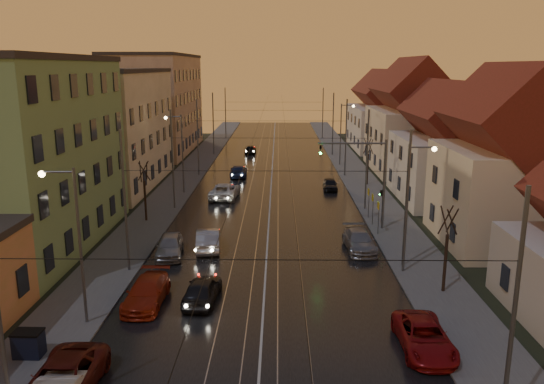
{
  "coord_description": "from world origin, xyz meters",
  "views": [
    {
      "loc": [
        0.78,
        -22.2,
        12.61
      ],
      "look_at": [
        0.26,
        20.64,
        2.44
      ],
      "focal_mm": 35.0,
      "sensor_mm": 36.0,
      "label": 1
    }
  ],
  "objects_px": {
    "driving_car_2": "(225,191)",
    "parked_left_1": "(62,381)",
    "driving_car_1": "(208,239)",
    "driving_car_0": "(202,289)",
    "driving_car_3": "(238,171)",
    "traffic_light_mast": "(372,173)",
    "parked_right_2": "(330,184)",
    "street_lamp_2": "(179,146)",
    "parked_left_2": "(147,292)",
    "driving_car_4": "(250,149)",
    "street_lamp_1": "(412,194)",
    "street_lamp_0": "(73,231)",
    "parked_left_3": "(170,246)",
    "parked_right_0": "(424,337)",
    "street_lamp_3": "(343,128)",
    "parked_right_1": "(359,241)",
    "dumpster": "(29,344)"
  },
  "relations": [
    {
      "from": "street_lamp_2",
      "to": "street_lamp_3",
      "type": "bearing_deg",
      "value": 41.31
    },
    {
      "from": "parked_left_3",
      "to": "parked_right_0",
      "type": "distance_m",
      "value": 18.56
    },
    {
      "from": "traffic_light_mast",
      "to": "driving_car_4",
      "type": "relative_size",
      "value": 1.87
    },
    {
      "from": "driving_car_3",
      "to": "parked_left_1",
      "type": "relative_size",
      "value": 0.89
    },
    {
      "from": "driving_car_2",
      "to": "driving_car_3",
      "type": "xyz_separation_m",
      "value": [
        0.57,
        10.41,
        -0.07
      ]
    },
    {
      "from": "driving_car_2",
      "to": "driving_car_3",
      "type": "distance_m",
      "value": 10.42
    },
    {
      "from": "driving_car_0",
      "to": "driving_car_2",
      "type": "height_order",
      "value": "driving_car_2"
    },
    {
      "from": "driving_car_1",
      "to": "driving_car_2",
      "type": "relative_size",
      "value": 0.84
    },
    {
      "from": "parked_right_0",
      "to": "driving_car_3",
      "type": "bearing_deg",
      "value": 106.17
    },
    {
      "from": "parked_left_2",
      "to": "street_lamp_1",
      "type": "bearing_deg",
      "value": 20.74
    },
    {
      "from": "street_lamp_1",
      "to": "parked_left_3",
      "type": "distance_m",
      "value": 16.36
    },
    {
      "from": "driving_car_4",
      "to": "dumpster",
      "type": "relative_size",
      "value": 3.21
    },
    {
      "from": "driving_car_2",
      "to": "parked_left_3",
      "type": "bearing_deg",
      "value": 86.84
    },
    {
      "from": "street_lamp_3",
      "to": "parked_left_1",
      "type": "relative_size",
      "value": 1.53
    },
    {
      "from": "driving_car_1",
      "to": "driving_car_2",
      "type": "xyz_separation_m",
      "value": [
        -0.29,
        14.83,
        0.0
      ]
    },
    {
      "from": "traffic_light_mast",
      "to": "driving_car_3",
      "type": "bearing_deg",
      "value": 119.99
    },
    {
      "from": "driving_car_0",
      "to": "traffic_light_mast",
      "type": "bearing_deg",
      "value": -126.21
    },
    {
      "from": "driving_car_1",
      "to": "parked_right_2",
      "type": "bearing_deg",
      "value": -125.65
    },
    {
      "from": "parked_right_1",
      "to": "parked_right_2",
      "type": "xyz_separation_m",
      "value": [
        -0.29,
        18.6,
        -0.07
      ]
    },
    {
      "from": "street_lamp_3",
      "to": "parked_right_2",
      "type": "relative_size",
      "value": 2.24
    },
    {
      "from": "traffic_light_mast",
      "to": "driving_car_1",
      "type": "xyz_separation_m",
      "value": [
        -12.17,
        -4.63,
        -3.85
      ]
    },
    {
      "from": "driving_car_0",
      "to": "driving_car_3",
      "type": "distance_m",
      "value": 33.85
    },
    {
      "from": "street_lamp_0",
      "to": "street_lamp_3",
      "type": "height_order",
      "value": "same"
    },
    {
      "from": "street_lamp_0",
      "to": "driving_car_4",
      "type": "distance_m",
      "value": 53.86
    },
    {
      "from": "street_lamp_3",
      "to": "driving_car_2",
      "type": "relative_size",
      "value": 1.49
    },
    {
      "from": "driving_car_1",
      "to": "parked_left_2",
      "type": "relative_size",
      "value": 0.95
    },
    {
      "from": "driving_car_1",
      "to": "driving_car_4",
      "type": "bearing_deg",
      "value": -97.48
    },
    {
      "from": "traffic_light_mast",
      "to": "parked_right_2",
      "type": "height_order",
      "value": "traffic_light_mast"
    },
    {
      "from": "driving_car_0",
      "to": "parked_left_3",
      "type": "xyz_separation_m",
      "value": [
        -3.23,
        7.14,
        0.03
      ]
    },
    {
      "from": "driving_car_1",
      "to": "driving_car_2",
      "type": "distance_m",
      "value": 14.84
    },
    {
      "from": "driving_car_2",
      "to": "driving_car_1",
      "type": "bearing_deg",
      "value": 95.46
    },
    {
      "from": "driving_car_0",
      "to": "parked_left_2",
      "type": "xyz_separation_m",
      "value": [
        -2.97,
        -0.38,
        -0.02
      ]
    },
    {
      "from": "parked_right_0",
      "to": "parked_right_2",
      "type": "relative_size",
      "value": 1.32
    },
    {
      "from": "traffic_light_mast",
      "to": "street_lamp_1",
      "type": "bearing_deg",
      "value": -82.09
    },
    {
      "from": "driving_car_1",
      "to": "parked_right_2",
      "type": "height_order",
      "value": "driving_car_1"
    },
    {
      "from": "street_lamp_2",
      "to": "driving_car_4",
      "type": "xyz_separation_m",
      "value": [
        5.74,
        25.39,
        -4.23
      ]
    },
    {
      "from": "street_lamp_0",
      "to": "parked_left_3",
      "type": "height_order",
      "value": "street_lamp_0"
    },
    {
      "from": "parked_right_1",
      "to": "parked_right_2",
      "type": "distance_m",
      "value": 18.6
    },
    {
      "from": "street_lamp_2",
      "to": "driving_car_3",
      "type": "bearing_deg",
      "value": 58.81
    },
    {
      "from": "driving_car_3",
      "to": "street_lamp_2",
      "type": "bearing_deg",
      "value": 56.9
    },
    {
      "from": "driving_car_2",
      "to": "driving_car_3",
      "type": "relative_size",
      "value": 1.16
    },
    {
      "from": "parked_left_2",
      "to": "driving_car_1",
      "type": "bearing_deg",
      "value": 77.14
    },
    {
      "from": "parked_right_0",
      "to": "parked_right_1",
      "type": "bearing_deg",
      "value": 93.89
    },
    {
      "from": "traffic_light_mast",
      "to": "driving_car_4",
      "type": "height_order",
      "value": "traffic_light_mast"
    },
    {
      "from": "parked_right_2",
      "to": "driving_car_2",
      "type": "bearing_deg",
      "value": -159.01
    },
    {
      "from": "driving_car_2",
      "to": "parked_right_1",
      "type": "relative_size",
      "value": 1.14
    },
    {
      "from": "street_lamp_2",
      "to": "driving_car_2",
      "type": "distance_m",
      "value": 6.47
    },
    {
      "from": "traffic_light_mast",
      "to": "driving_car_0",
      "type": "bearing_deg",
      "value": -130.64
    },
    {
      "from": "driving_car_2",
      "to": "parked_left_1",
      "type": "height_order",
      "value": "driving_car_2"
    },
    {
      "from": "driving_car_3",
      "to": "parked_left_3",
      "type": "bearing_deg",
      "value": 82.29
    }
  ]
}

